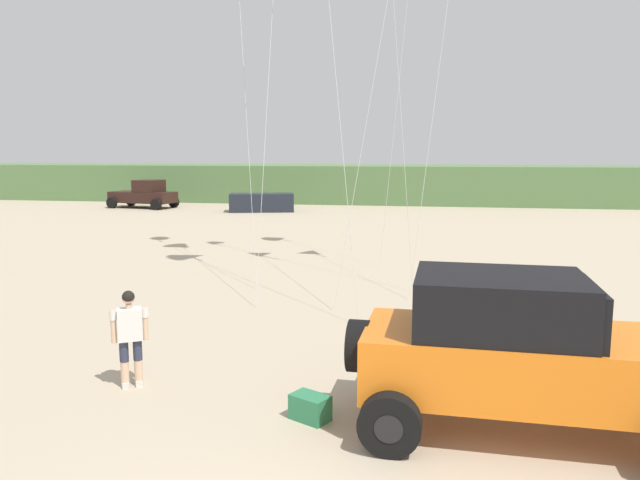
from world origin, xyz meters
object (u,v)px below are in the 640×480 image
(distant_sedan, at_px, (262,203))
(distant_pickup, at_px, (144,195))
(person_watching, at_px, (130,333))
(cooler_box, at_px, (310,407))
(jeep, at_px, (518,350))

(distant_sedan, bearing_deg, distant_pickup, 158.18)
(person_watching, distance_m, distant_pickup, 33.88)
(cooler_box, height_order, distant_sedan, distant_sedan)
(distant_sedan, bearing_deg, person_watching, -93.62)
(jeep, xyz_separation_m, person_watching, (-6.15, 0.60, -0.26))
(person_watching, relative_size, distant_pickup, 0.34)
(jeep, distance_m, cooler_box, 3.11)
(distant_pickup, distance_m, distant_sedan, 8.90)
(distant_sedan, bearing_deg, cooler_box, -88.14)
(person_watching, xyz_separation_m, distant_sedan, (-5.88, 29.45, -0.34))
(person_watching, bearing_deg, distant_sedan, 101.29)
(distant_pickup, relative_size, distant_sedan, 1.16)
(jeep, xyz_separation_m, distant_sedan, (-12.03, 30.05, -0.60))
(jeep, xyz_separation_m, distant_pickup, (-20.86, 31.12, -0.26))
(jeep, xyz_separation_m, cooler_box, (-2.94, -0.13, -1.01))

